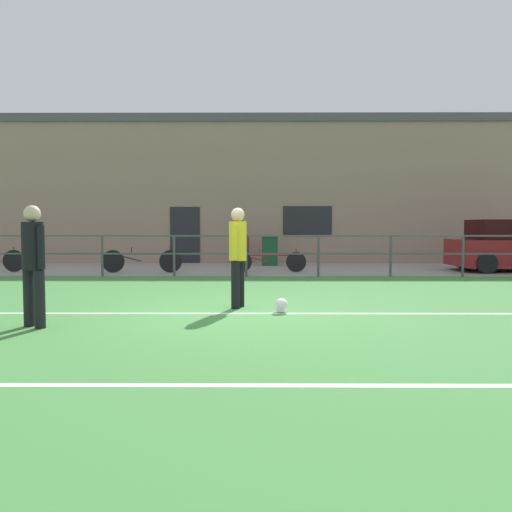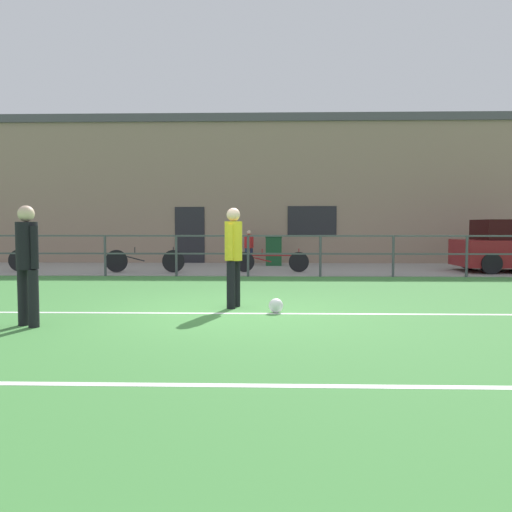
# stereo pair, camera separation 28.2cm
# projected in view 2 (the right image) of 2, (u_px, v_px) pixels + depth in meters

# --- Properties ---
(ground) EXTENTS (60.00, 44.00, 0.04)m
(ground) POSITION_uv_depth(u_px,v_px,m) (232.00, 313.00, 8.68)
(ground) COLOR #42843D
(field_line_touchline) EXTENTS (36.00, 0.11, 0.00)m
(field_line_touchline) POSITION_uv_depth(u_px,v_px,m) (231.00, 313.00, 8.51)
(field_line_touchline) COLOR white
(field_line_touchline) RESTS_ON ground
(field_line_hash) EXTENTS (36.00, 0.11, 0.00)m
(field_line_hash) POSITION_uv_depth(u_px,v_px,m) (199.00, 385.00, 4.70)
(field_line_hash) COLOR white
(field_line_hash) RESTS_ON ground
(pavement_strip) EXTENTS (48.00, 5.00, 0.02)m
(pavement_strip) POSITION_uv_depth(u_px,v_px,m) (251.00, 269.00, 17.16)
(pavement_strip) COLOR gray
(pavement_strip) RESTS_ON ground
(perimeter_fence) EXTENTS (36.07, 0.07, 1.15)m
(perimeter_fence) POSITION_uv_depth(u_px,v_px,m) (248.00, 250.00, 14.62)
(perimeter_fence) COLOR #474C51
(perimeter_fence) RESTS_ON ground
(clubhouse_facade) EXTENTS (28.00, 2.56, 5.53)m
(clubhouse_facade) POSITION_uv_depth(u_px,v_px,m) (255.00, 191.00, 20.69)
(clubhouse_facade) COLOR gray
(clubhouse_facade) RESTS_ON ground
(player_goalkeeper) EXTENTS (0.41, 0.30, 1.70)m
(player_goalkeeper) POSITION_uv_depth(u_px,v_px,m) (27.00, 258.00, 7.38)
(player_goalkeeper) COLOR black
(player_goalkeeper) RESTS_ON ground
(player_striker) EXTENTS (0.30, 0.46, 1.72)m
(player_striker) POSITION_uv_depth(u_px,v_px,m) (233.00, 251.00, 9.07)
(player_striker) COLOR black
(player_striker) RESTS_ON ground
(soccer_ball_match) EXTENTS (0.24, 0.24, 0.24)m
(soccer_ball_match) POSITION_uv_depth(u_px,v_px,m) (276.00, 306.00, 8.57)
(soccer_ball_match) COLOR white
(soccer_ball_match) RESTS_ON ground
(spectator_child) EXTENTS (0.33, 0.21, 1.22)m
(spectator_child) POSITION_uv_depth(u_px,v_px,m) (249.00, 245.00, 18.85)
(spectator_child) COLOR #232D4C
(spectator_child) RESTS_ON pavement_strip
(bicycle_parked_0) EXTENTS (2.23, 0.04, 0.71)m
(bicycle_parked_0) POSITION_uv_depth(u_px,v_px,m) (271.00, 261.00, 15.82)
(bicycle_parked_0) COLOR black
(bicycle_parked_0) RESTS_ON pavement_strip
(bicycle_parked_3) EXTENTS (2.37, 0.04, 0.76)m
(bicycle_parked_3) POSITION_uv_depth(u_px,v_px,m) (145.00, 261.00, 15.69)
(bicycle_parked_3) COLOR black
(bicycle_parked_3) RESTS_ON pavement_strip
(trash_bin_0) EXTENTS (0.58, 0.49, 1.06)m
(trash_bin_0) POSITION_uv_depth(u_px,v_px,m) (274.00, 250.00, 18.37)
(trash_bin_0) COLOR #194C28
(trash_bin_0) RESTS_ON pavement_strip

